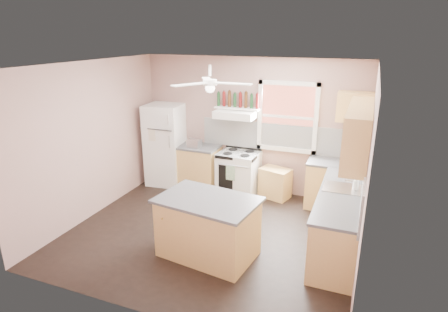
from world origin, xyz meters
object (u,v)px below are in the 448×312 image
at_px(toaster, 194,143).
at_px(island, 208,228).
at_px(refrigerator, 166,145).
at_px(stove, 239,173).
at_px(cart, 275,184).

bearing_deg(toaster, island, -50.73).
relative_size(refrigerator, stove, 2.00).
height_order(refrigerator, island, refrigerator).
relative_size(refrigerator, cart, 3.04).
xyz_separation_m(refrigerator, stove, (1.65, 0.03, -0.43)).
relative_size(toaster, island, 0.21).
distance_m(cart, island, 2.39).
distance_m(toaster, cart, 1.82).
bearing_deg(island, toaster, 127.88).
bearing_deg(island, stove, 106.05).
bearing_deg(refrigerator, toaster, -12.44).
bearing_deg(stove, toaster, -169.33).
bearing_deg(stove, cart, 7.88).
height_order(toaster, stove, toaster).
xyz_separation_m(refrigerator, island, (1.98, -2.26, -0.43)).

